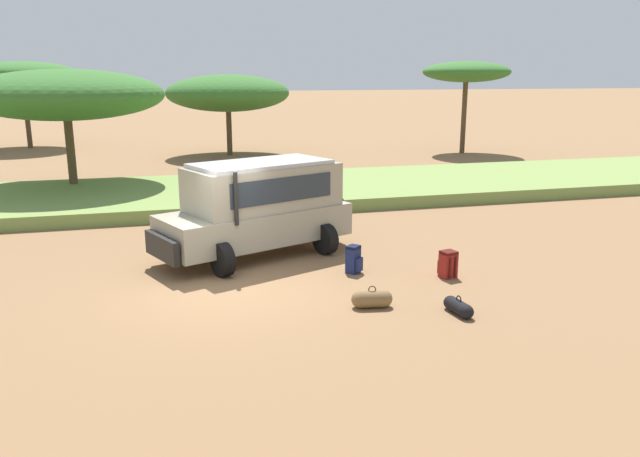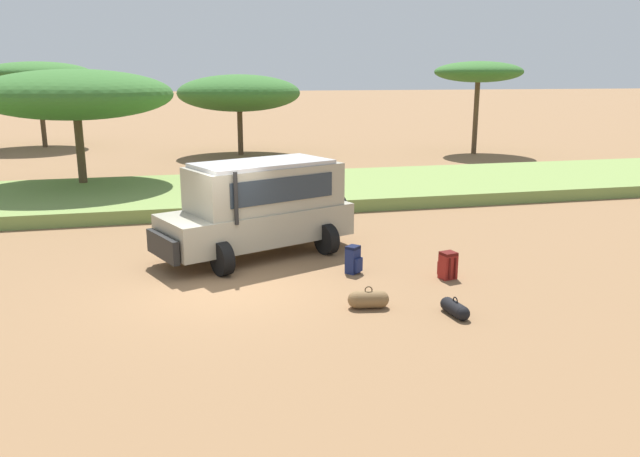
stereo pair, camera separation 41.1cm
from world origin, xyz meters
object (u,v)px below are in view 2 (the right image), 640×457
(backpack_beside_front_wheel, at_px, (353,260))
(backpack_cluster_center, at_px, (448,265))
(safari_vehicle, at_px, (260,206))
(acacia_tree_far_right, at_px, (478,72))
(duffel_bag_soft_canvas, at_px, (455,308))
(acacia_tree_centre_back, at_px, (75,95))
(acacia_tree_right_mid, at_px, (239,93))
(acacia_tree_left_mid, at_px, (38,74))
(duffel_bag_low_black_case, at_px, (368,299))

(backpack_beside_front_wheel, xyz_separation_m, backpack_cluster_center, (2.01, -0.89, -0.01))
(backpack_beside_front_wheel, relative_size, backpack_cluster_center, 1.05)
(safari_vehicle, height_order, acacia_tree_far_right, acacia_tree_far_right)
(duffel_bag_soft_canvas, bearing_deg, backpack_beside_front_wheel, 111.19)
(duffel_bag_soft_canvas, bearing_deg, backpack_cluster_center, 68.90)
(backpack_beside_front_wheel, xyz_separation_m, acacia_tree_far_right, (13.43, 20.23, 4.35))
(acacia_tree_centre_back, distance_m, acacia_tree_right_mid, 13.00)
(safari_vehicle, height_order, acacia_tree_right_mid, acacia_tree_right_mid)
(duffel_bag_soft_canvas, height_order, acacia_tree_left_mid, acacia_tree_left_mid)
(backpack_cluster_center, distance_m, acacia_tree_far_right, 24.40)
(duffel_bag_low_black_case, xyz_separation_m, acacia_tree_far_right, (13.78, 22.48, 4.49))
(safari_vehicle, height_order, duffel_bag_low_black_case, safari_vehicle)
(safari_vehicle, height_order, acacia_tree_left_mid, acacia_tree_left_mid)
(duffel_bag_soft_canvas, relative_size, acacia_tree_centre_back, 0.11)
(duffel_bag_soft_canvas, xyz_separation_m, acacia_tree_centre_back, (-8.65, 15.25, 3.68))
(acacia_tree_centre_back, bearing_deg, safari_vehicle, -61.17)
(acacia_tree_far_right, bearing_deg, duffel_bag_low_black_case, -121.50)
(safari_vehicle, distance_m, duffel_bag_low_black_case, 4.73)
(safari_vehicle, xyz_separation_m, acacia_tree_centre_back, (-5.58, 10.14, 2.53))
(acacia_tree_left_mid, height_order, acacia_tree_centre_back, acacia_tree_left_mid)
(safari_vehicle, height_order, backpack_cluster_center, safari_vehicle)
(safari_vehicle, bearing_deg, backpack_beside_front_wheel, -47.66)
(safari_vehicle, bearing_deg, duffel_bag_low_black_case, -70.36)
(acacia_tree_left_mid, bearing_deg, duffel_bag_soft_canvas, -68.26)
(acacia_tree_right_mid, bearing_deg, acacia_tree_left_mid, 149.86)
(safari_vehicle, bearing_deg, duffel_bag_soft_canvas, -59.02)
(duffel_bag_soft_canvas, xyz_separation_m, acacia_tree_right_mid, (-1.24, 25.93, 3.38))
(duffel_bag_low_black_case, bearing_deg, acacia_tree_far_right, 58.50)
(safari_vehicle, distance_m, duffel_bag_soft_canvas, 6.07)
(duffel_bag_soft_canvas, distance_m, acacia_tree_right_mid, 26.18)
(acacia_tree_centre_back, relative_size, acacia_tree_right_mid, 1.05)
(acacia_tree_right_mid, height_order, acacia_tree_far_right, acacia_tree_far_right)
(safari_vehicle, bearing_deg, acacia_tree_left_mid, 109.87)
(backpack_cluster_center, relative_size, acacia_tree_left_mid, 0.09)
(duffel_bag_low_black_case, height_order, acacia_tree_left_mid, acacia_tree_left_mid)
(backpack_beside_front_wheel, distance_m, acacia_tree_centre_back, 14.74)
(acacia_tree_right_mid, bearing_deg, duffel_bag_soft_canvas, -87.26)
(acacia_tree_left_mid, bearing_deg, acacia_tree_far_right, -20.63)
(duffel_bag_low_black_case, xyz_separation_m, duffel_bag_soft_canvas, (1.52, -0.78, -0.04))
(safari_vehicle, distance_m, backpack_beside_front_wheel, 2.97)
(safari_vehicle, relative_size, duffel_bag_soft_canvas, 6.48)
(acacia_tree_centre_back, bearing_deg, backpack_cluster_center, -54.13)
(duffel_bag_soft_canvas, distance_m, acacia_tree_far_right, 26.68)
(duffel_bag_soft_canvas, bearing_deg, acacia_tree_centre_back, 119.56)
(backpack_beside_front_wheel, height_order, duffel_bag_soft_canvas, backpack_beside_front_wheel)
(backpack_cluster_center, bearing_deg, acacia_tree_far_right, 61.59)
(backpack_beside_front_wheel, distance_m, acacia_tree_left_mid, 32.34)
(backpack_cluster_center, bearing_deg, safari_vehicle, 142.71)
(backpack_cluster_center, distance_m, duffel_bag_low_black_case, 2.72)
(backpack_cluster_center, distance_m, acacia_tree_left_mid, 33.93)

